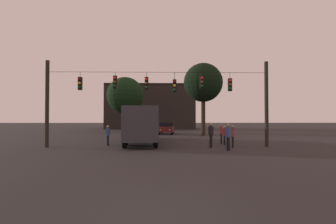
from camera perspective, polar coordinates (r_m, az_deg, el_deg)
ground_plane at (r=30.51m, az=-1.95°, el=-5.34°), size 168.00×168.00×0.00m
overhead_signal_span at (r=19.70m, az=-2.15°, el=3.47°), size 16.64×0.44×6.42m
city_bus at (r=23.23m, az=-5.83°, el=-2.01°), size 3.17×11.13×3.00m
car_near_right at (r=35.15m, az=-0.34°, el=-3.50°), size 2.24×4.47×1.52m
pedestrian_crossing_left at (r=17.97m, az=12.87°, el=-4.89°), size 0.32×0.41×1.79m
pedestrian_crossing_center at (r=22.64m, az=11.44°, el=-4.45°), size 0.30×0.40×1.60m
pedestrian_crossing_right at (r=19.57m, az=9.26°, el=-4.61°), size 0.32×0.41×1.79m
pedestrian_near_bus at (r=21.51m, az=12.11°, el=-4.77°), size 0.33×0.41×1.51m
pedestrian_trailing at (r=21.26m, az=-12.86°, el=-4.69°), size 0.26×0.37×1.58m
pedestrian_far_side at (r=19.90m, az=13.81°, el=-4.85°), size 0.35×0.42×1.62m
corner_building at (r=54.28m, az=-3.73°, el=1.06°), size 17.29×9.35×8.73m
tree_left_silhouette at (r=32.72m, az=7.61°, el=6.26°), size 4.76×4.76×8.87m
tree_behind_building at (r=41.84m, az=-9.22°, el=3.53°), size 5.77×5.77×8.55m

